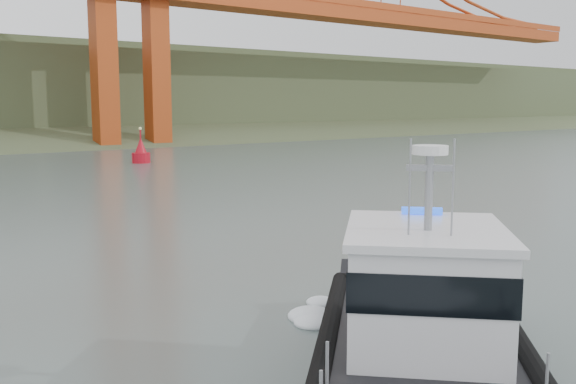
% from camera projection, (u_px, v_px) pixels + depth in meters
% --- Properties ---
extents(ground, '(400.00, 400.00, 0.00)m').
position_uv_depth(ground, '(470.00, 296.00, 21.01)').
color(ground, '#485653').
rests_on(ground, ground).
extents(patrol_boat, '(11.20, 11.07, 5.61)m').
position_uv_depth(patrol_boat, '(425.00, 334.00, 13.61)').
color(patrol_boat, black).
rests_on(patrol_boat, ground).
extents(nav_buoy, '(1.92, 1.92, 4.00)m').
position_uv_depth(nav_buoy, '(141.00, 153.00, 67.84)').
color(nav_buoy, '#AF0C1A').
rests_on(nav_buoy, ground).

